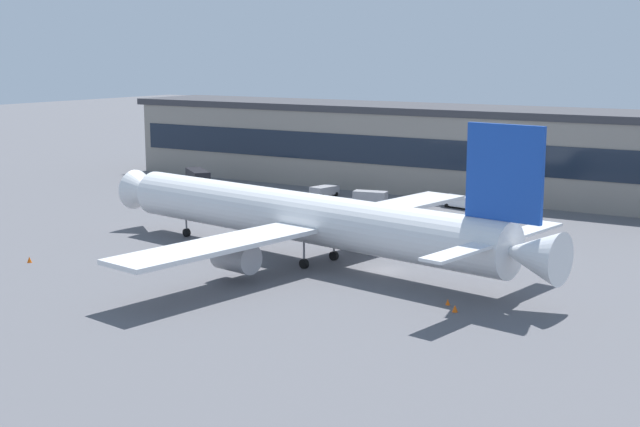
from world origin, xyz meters
The scene contains 11 objects.
ground_plane centered at (0.00, 0.00, 0.00)m, with size 600.00×600.00×0.00m, color #56565B.
terminal_building centered at (0.00, 56.72, 7.41)m, with size 164.58×18.29×14.78m.
airliner centered at (-9.34, -1.19, 5.20)m, with size 63.94×54.96×17.37m.
pushback_tractor centered at (-32.56, 39.94, 1.05)m, with size 3.49×5.22×1.75m.
crew_van centered at (-21.07, 34.84, 1.46)m, with size 5.56×3.30×2.55m.
fuel_truck centered at (-56.55, 35.42, 1.88)m, with size 8.34×7.38×3.35m.
belt_loader centered at (-8.05, 41.24, 1.15)m, with size 6.69×3.47×1.95m.
traffic_cone_0 centered at (13.28, -10.61, 0.34)m, with size 0.55×0.55×0.69m, color #F2590C.
traffic_cone_1 centered at (-25.42, -14.60, 0.34)m, with size 0.55×0.55×0.69m, color #F2590C.
traffic_cone_2 centered at (11.74, -8.81, 0.29)m, with size 0.47×0.47×0.59m, color #F2590C.
traffic_cone_3 centered at (-36.50, -18.66, 0.35)m, with size 0.56×0.56×0.70m, color #F2590C.
Camera 1 is at (44.80, -84.55, 24.03)m, focal length 49.28 mm.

